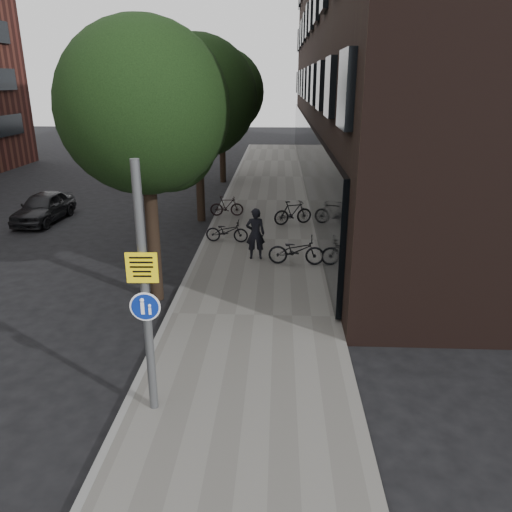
# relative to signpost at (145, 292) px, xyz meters

# --- Properties ---
(ground) EXTENTS (120.00, 120.00, 0.00)m
(ground) POSITION_rel_signpost_xyz_m (1.44, 0.66, -2.48)
(ground) COLOR black
(ground) RESTS_ON ground
(sidewalk) EXTENTS (4.50, 60.00, 0.12)m
(sidewalk) POSITION_rel_signpost_xyz_m (1.69, 10.66, -2.42)
(sidewalk) COLOR #63605B
(sidewalk) RESTS_ON ground
(curb_edge) EXTENTS (0.15, 60.00, 0.13)m
(curb_edge) POSITION_rel_signpost_xyz_m (-0.56, 10.66, -2.41)
(curb_edge) COLOR slate
(curb_edge) RESTS_ON ground
(building_right_dark_brick) EXTENTS (12.00, 40.00, 18.00)m
(building_right_dark_brick) POSITION_rel_signpost_xyz_m (9.94, 22.66, 6.52)
(building_right_dark_brick) COLOR black
(building_right_dark_brick) RESTS_ON ground
(street_tree_near) EXTENTS (4.40, 4.40, 7.50)m
(street_tree_near) POSITION_rel_signpost_xyz_m (-1.09, 5.31, 2.63)
(street_tree_near) COLOR black
(street_tree_near) RESTS_ON ground
(street_tree_mid) EXTENTS (5.00, 5.00, 7.80)m
(street_tree_mid) POSITION_rel_signpost_xyz_m (-1.09, 13.81, 2.64)
(street_tree_mid) COLOR black
(street_tree_mid) RESTS_ON ground
(street_tree_far) EXTENTS (5.00, 5.00, 7.80)m
(street_tree_far) POSITION_rel_signpost_xyz_m (-1.09, 22.81, 2.64)
(street_tree_far) COLOR black
(street_tree_far) RESTS_ON ground
(signpost) EXTENTS (0.54, 0.16, 4.66)m
(signpost) POSITION_rel_signpost_xyz_m (0.00, 0.00, 0.00)
(signpost) COLOR #595B5E
(signpost) RESTS_ON sidewalk
(pedestrian) EXTENTS (0.68, 0.48, 1.78)m
(pedestrian) POSITION_rel_signpost_xyz_m (1.52, 8.41, -1.46)
(pedestrian) COLOR black
(pedestrian) RESTS_ON sidewalk
(parked_bike_facade_near) EXTENTS (1.89, 0.74, 0.98)m
(parked_bike_facade_near) POSITION_rel_signpost_xyz_m (2.91, 7.89, -1.87)
(parked_bike_facade_near) COLOR black
(parked_bike_facade_near) RESTS_ON sidewalk
(parked_bike_facade_far) EXTENTS (1.76, 1.05, 1.02)m
(parked_bike_facade_far) POSITION_rel_signpost_xyz_m (2.91, 12.82, -1.84)
(parked_bike_facade_far) COLOR black
(parked_bike_facade_far) RESTS_ON sidewalk
(parked_bike_curb_near) EXTENTS (1.65, 0.67, 0.85)m
(parked_bike_curb_near) POSITION_rel_signpost_xyz_m (0.35, 10.23, -1.93)
(parked_bike_curb_near) COLOR black
(parked_bike_curb_near) RESTS_ON sidewalk
(parked_bike_curb_far) EXTENTS (1.52, 0.50, 0.90)m
(parked_bike_curb_far) POSITION_rel_signpost_xyz_m (-0.05, 14.07, -1.90)
(parked_bike_curb_far) COLOR black
(parked_bike_curb_far) RESTS_ON sidewalk
(parked_car_near) EXTENTS (1.71, 3.89, 1.30)m
(parked_car_near) POSITION_rel_signpost_xyz_m (-8.09, 13.19, -1.82)
(parked_car_near) COLOR black
(parked_car_near) RESTS_ON ground
(parked_car_mid) EXTENTS (1.57, 3.66, 1.17)m
(parked_car_mid) POSITION_rel_signpost_xyz_m (-7.03, 22.81, -1.89)
(parked_car_mid) COLOR #4E1619
(parked_car_mid) RESTS_ON ground
(parked_car_far) EXTENTS (1.77, 4.13, 1.19)m
(parked_car_far) POSITION_rel_signpost_xyz_m (-7.88, 29.00, -1.88)
(parked_car_far) COLOR black
(parked_car_far) RESTS_ON ground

